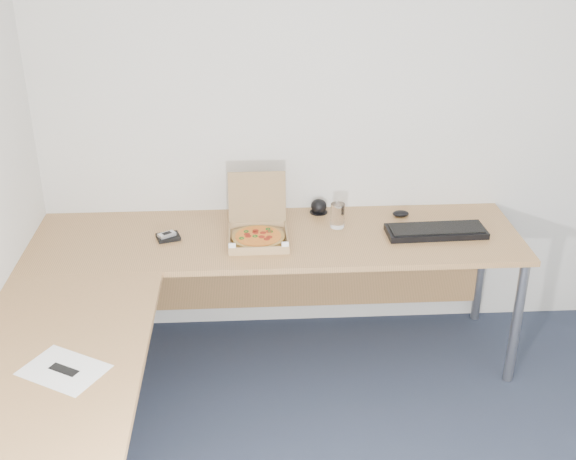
{
  "coord_description": "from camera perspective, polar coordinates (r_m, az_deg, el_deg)",
  "views": [
    {
      "loc": [
        -0.63,
        -1.92,
        2.36
      ],
      "look_at": [
        -0.45,
        1.28,
        0.82
      ],
      "focal_mm": 45.07,
      "sensor_mm": 36.0,
      "label": 1
    }
  ],
  "objects": [
    {
      "name": "mouse",
      "position": [
        3.96,
        8.88,
        1.29
      ],
      "size": [
        0.1,
        0.08,
        0.03
      ],
      "primitive_type": "ellipsoid",
      "rotation": [
        0.0,
        0.0,
        -0.27
      ],
      "color": "black",
      "rests_on": "desk"
    },
    {
      "name": "paper_sheet",
      "position": [
        2.86,
        -17.27,
        -10.49
      ],
      "size": [
        0.37,
        0.33,
        0.0
      ],
      "primitive_type": "cube",
      "rotation": [
        0.0,
        0.0,
        -0.53
      ],
      "color": "white",
      "rests_on": "desk"
    },
    {
      "name": "wallet",
      "position": [
        3.72,
        -9.42,
        -0.55
      ],
      "size": [
        0.14,
        0.12,
        0.02
      ],
      "primitive_type": "cube",
      "rotation": [
        0.0,
        0.0,
        0.3
      ],
      "color": "black",
      "rests_on": "desk"
    },
    {
      "name": "dome_speaker",
      "position": [
        3.95,
        2.44,
        1.95
      ],
      "size": [
        0.1,
        0.1,
        0.08
      ],
      "primitive_type": "ellipsoid",
      "color": "black",
      "rests_on": "desk"
    },
    {
      "name": "desk",
      "position": [
        3.34,
        -6.13,
        -4.28
      ],
      "size": [
        2.5,
        2.2,
        0.73
      ],
      "color": "#B3804A",
      "rests_on": "ground"
    },
    {
      "name": "drinking_glass",
      "position": [
        3.78,
        3.93,
        1.15
      ],
      "size": [
        0.07,
        0.07,
        0.13
      ],
      "primitive_type": "cylinder",
      "color": "white",
      "rests_on": "desk"
    },
    {
      "name": "room_shell",
      "position": [
        2.31,
        13.11,
        -3.87
      ],
      "size": [
        3.5,
        3.5,
        2.5
      ],
      "primitive_type": null,
      "color": "silver",
      "rests_on": "ground"
    },
    {
      "name": "phone",
      "position": [
        3.71,
        -9.53,
        -0.36
      ],
      "size": [
        0.1,
        0.08,
        0.02
      ],
      "primitive_type": "cube",
      "rotation": [
        0.0,
        0.0,
        0.58
      ],
      "color": "#B2B5BA",
      "rests_on": "wallet"
    },
    {
      "name": "keyboard",
      "position": [
        3.79,
        11.59,
        -0.11
      ],
      "size": [
        0.51,
        0.2,
        0.03
      ],
      "primitive_type": "cube",
      "rotation": [
        0.0,
        0.0,
        0.03
      ],
      "color": "black",
      "rests_on": "desk"
    },
    {
      "name": "pizza_box",
      "position": [
        3.65,
        -2.37,
        -0.28
      ],
      "size": [
        0.3,
        0.35,
        0.3
      ],
      "rotation": [
        0.0,
        0.0,
        0.01
      ],
      "color": "tan",
      "rests_on": "desk"
    }
  ]
}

